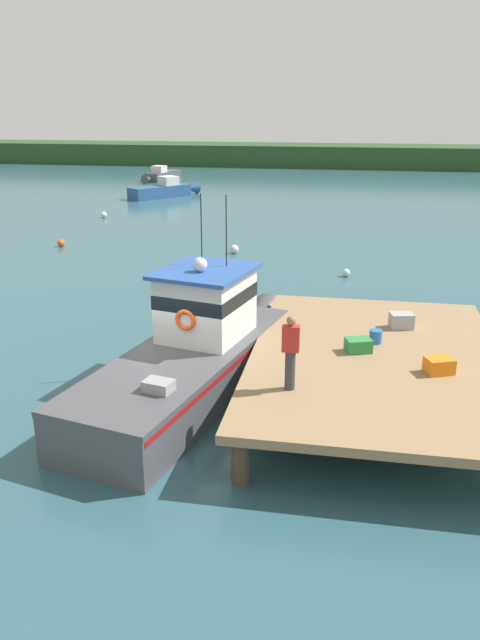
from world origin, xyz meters
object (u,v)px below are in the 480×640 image
Objects in this scene: mooring_buoy_channel_marker at (346,273)px; mooring_buoy_spare_mooring at (234,249)px; crate_stack_mid_dock at (401,321)px; deckhand_by_the_boat at (291,351)px; crate_stack_near_edge at (358,345)px; crate_single_by_cleat at (439,366)px; moored_boat_far_right at (164,190)px; mooring_buoy_outer at (61,243)px; mooring_buoy_inshore at (104,215)px; moored_boat_mid_harbor at (162,175)px; bait_bucket at (376,336)px; main_fishing_boat at (196,351)px.

mooring_buoy_spare_mooring is at bearing 148.20° from mooring_buoy_channel_marker.
crate_stack_mid_dock is 5.08m from deckhand_by_the_boat.
crate_stack_near_edge is 2.87m from deckhand_by_the_boat.
deckhand_by_the_boat is at bearing -156.15° from crate_single_by_cleat.
crate_single_by_cleat is at bearing -63.85° from moored_boat_far_right.
mooring_buoy_outer is (-13.52, 17.25, -1.87)m from deckhand_by_the_boat.
crate_stack_mid_dock is 1.80× the size of mooring_buoy_channel_marker.
mooring_buoy_inshore is at bearing 128.75° from crate_stack_mid_dock.
moored_boat_far_right reaches higher than mooring_buoy_spare_mooring.
moored_boat_mid_harbor is at bearing 113.47° from mooring_buoy_spare_mooring.
mooring_buoy_inshore is (-16.52, 22.73, -1.18)m from bait_bucket.
main_fishing_boat is 15.28m from mooring_buoy_spare_mooring.
deckhand_by_the_boat is at bearing -60.39° from mooring_buoy_inshore.
crate_stack_mid_dock is 27.55m from mooring_buoy_inshore.
moored_boat_far_right is at bearing 110.87° from deckhand_by_the_boat.
mooring_buoy_channel_marker is at bearing 85.98° from deckhand_by_the_boat.
deckhand_by_the_boat is at bearing -51.90° from mooring_buoy_outer.
crate_single_by_cleat reaches higher than bait_bucket.
moored_boat_mid_harbor is (-18.96, 43.30, -0.89)m from bait_bucket.
bait_bucket is at bearing 11.41° from main_fishing_boat.
crate_stack_mid_dock is 46.41m from moored_boat_mid_harbor.
bait_bucket is 36.03m from moored_boat_far_right.
mooring_buoy_outer is at bearing 135.18° from crate_stack_near_edge.
mooring_buoy_spare_mooring is at bearing 115.87° from crate_single_by_cleat.
moored_boat_mid_harbor is at bearing 114.33° from crate_single_by_cleat.
deckhand_by_the_boat is 22.00m from mooring_buoy_outer.
crate_stack_near_edge reaches higher than mooring_buoy_inshore.
mooring_buoy_inshore is at bearing 126.25° from crate_single_by_cleat.
deckhand_by_the_boat is at bearing -39.84° from main_fishing_boat.
bait_bucket is 0.92× the size of mooring_buoy_outer.
crate_stack_mid_dock is at bearing 59.63° from crate_stack_near_edge.
crate_stack_mid_dock is 2.25m from crate_stack_near_edge.
moored_boat_far_right is 16.84× the size of mooring_buoy_channel_marker.
crate_stack_near_edge is 1.76× the size of bait_bucket.
crate_single_by_cleat is 38.10m from moored_boat_far_right.
crate_stack_mid_dock is at bearing 59.39° from deckhand_by_the_boat.
crate_stack_near_edge is 2.03m from crate_single_by_cleat.
crate_single_by_cleat is 0.11× the size of moored_boat_far_right.
mooring_buoy_spare_mooring is at bearing 114.03° from bait_bucket.
crate_single_by_cleat is 2.13m from bait_bucket.
bait_bucket is at bearing -66.35° from moored_boat_mid_harbor.
crate_stack_mid_dock is at bearing -64.92° from moored_boat_mid_harbor.
deckhand_by_the_boat is 3.81× the size of mooring_buoy_spare_mooring.
mooring_buoy_outer is at bearing 167.06° from mooring_buoy_channel_marker.
main_fishing_boat is at bearing -62.95° from mooring_buoy_inshore.
crate_stack_mid_dock reaches higher than crate_single_by_cleat.
bait_bucket is (-0.71, -1.27, -0.03)m from crate_stack_mid_dock.
mooring_buoy_inshore is at bearing 97.58° from mooring_buoy_outer.
moored_boat_far_right reaches higher than mooring_buoy_inshore.
main_fishing_boat is at bearing -54.08° from mooring_buoy_outer.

